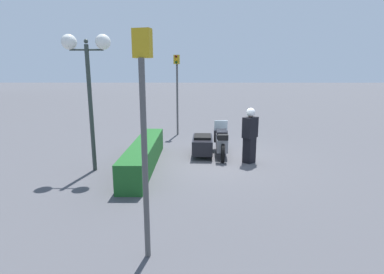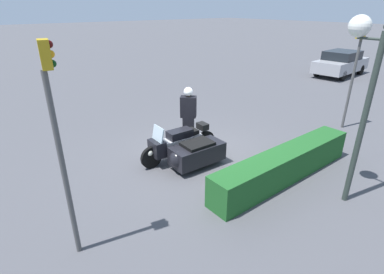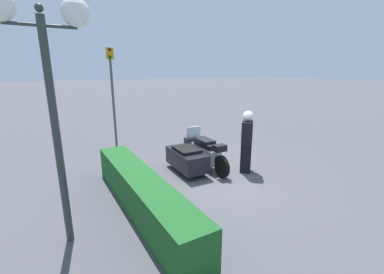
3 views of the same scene
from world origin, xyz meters
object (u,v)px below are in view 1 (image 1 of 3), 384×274
traffic_light_near (177,84)px  traffic_light_far (144,115)px  twin_lamp_post (87,60)px  police_motorcycle (210,142)px  officer_rider (250,134)px  hedge_bush_curbside (144,155)px

traffic_light_near → traffic_light_far: 9.64m
twin_lamp_post → traffic_light_near: 5.83m
police_motorcycle → officer_rider: 1.65m
officer_rider → hedge_bush_curbside: 3.45m
twin_lamp_post → traffic_light_near: bearing=-22.6°
traffic_light_far → twin_lamp_post: bearing=41.2°
traffic_light_near → traffic_light_far: size_ratio=1.05×
officer_rider → traffic_light_far: 5.89m
officer_rider → hedge_bush_curbside: size_ratio=0.38×
hedge_bush_curbside → traffic_light_near: size_ratio=1.28×
police_motorcycle → officer_rider: bearing=-126.7°
hedge_bush_curbside → traffic_light_near: traffic_light_near is taller
traffic_light_near → twin_lamp_post: bearing=-11.7°
officer_rider → hedge_bush_curbside: (-0.49, 3.37, -0.56)m
hedge_bush_curbside → traffic_light_near: (4.98, -0.76, 2.01)m
hedge_bush_curbside → twin_lamp_post: twin_lamp_post is taller
officer_rider → police_motorcycle: bearing=6.0°
police_motorcycle → traffic_light_far: (-6.13, 1.31, 1.84)m
officer_rider → hedge_bush_curbside: bearing=53.1°
hedge_bush_curbside → traffic_light_far: traffic_light_far is taller
twin_lamp_post → officer_rider: bearing=-80.3°
hedge_bush_curbside → police_motorcycle: bearing=-55.5°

